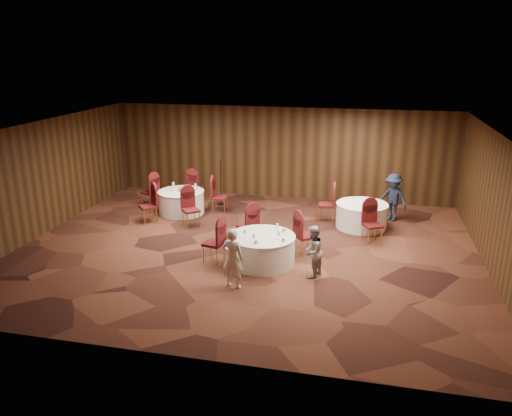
% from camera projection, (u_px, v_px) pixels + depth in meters
% --- Properties ---
extents(ground, '(12.00, 12.00, 0.00)m').
position_uv_depth(ground, '(247.00, 249.00, 13.35)').
color(ground, black).
rests_on(ground, ground).
extents(room_shell, '(12.00, 12.00, 12.00)m').
position_uv_depth(room_shell, '(247.00, 178.00, 12.74)').
color(room_shell, silver).
rests_on(room_shell, ground).
extents(table_main, '(1.64, 1.64, 0.74)m').
position_uv_depth(table_main, '(262.00, 249.00, 12.34)').
color(table_main, white).
rests_on(table_main, ground).
extents(table_left, '(1.48, 1.48, 0.74)m').
position_uv_depth(table_left, '(181.00, 202.00, 16.12)').
color(table_left, white).
rests_on(table_left, ground).
extents(table_right, '(1.52, 1.52, 0.74)m').
position_uv_depth(table_right, '(362.00, 215.00, 14.84)').
color(table_right, white).
rests_on(table_right, ground).
extents(chairs_main, '(2.84, 2.06, 1.00)m').
position_uv_depth(chairs_main, '(256.00, 235.00, 12.96)').
color(chairs_main, '#410D10').
rests_on(chairs_main, ground).
extents(chairs_left, '(3.08, 3.09, 1.00)m').
position_uv_depth(chairs_left, '(181.00, 198.00, 16.09)').
color(chairs_left, '#410D10').
rests_on(chairs_left, ground).
extents(chairs_right, '(2.02, 2.21, 1.00)m').
position_uv_depth(chairs_right, '(348.00, 214.00, 14.55)').
color(chairs_right, '#410D10').
rests_on(chairs_right, ground).
extents(tabletop_main, '(1.07, 1.10, 0.22)m').
position_uv_depth(tabletop_main, '(269.00, 235.00, 12.03)').
color(tabletop_main, silver).
rests_on(tabletop_main, table_main).
extents(tabletop_left, '(0.86, 0.79, 0.22)m').
position_uv_depth(tabletop_left, '(181.00, 189.00, 15.98)').
color(tabletop_left, silver).
rests_on(tabletop_left, table_left).
extents(tabletop_right, '(0.08, 0.08, 0.22)m').
position_uv_depth(tabletop_right, '(370.00, 202.00, 14.37)').
color(tabletop_right, silver).
rests_on(tabletop_right, table_right).
extents(mic_stand, '(0.24, 0.24, 1.51)m').
position_uv_depth(mic_stand, '(221.00, 192.00, 17.01)').
color(mic_stand, black).
rests_on(mic_stand, ground).
extents(woman_a, '(0.56, 0.42, 1.40)m').
position_uv_depth(woman_a, '(233.00, 258.00, 11.02)').
color(woman_a, silver).
rests_on(woman_a, ground).
extents(woman_b, '(0.65, 0.73, 1.26)m').
position_uv_depth(woman_b, '(312.00, 252.00, 11.55)').
color(woman_b, '#A2A2A7').
rests_on(woman_b, ground).
extents(man_c, '(1.10, 0.99, 1.48)m').
position_uv_depth(man_c, '(393.00, 197.00, 15.33)').
color(man_c, black).
rests_on(man_c, ground).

